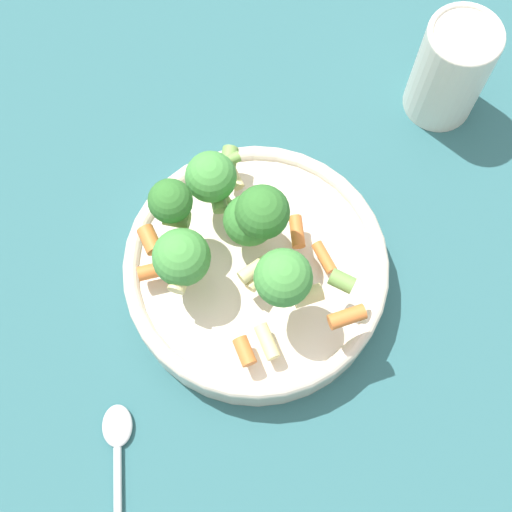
{
  "coord_description": "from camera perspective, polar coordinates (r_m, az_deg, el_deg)",
  "views": [
    {
      "loc": [
        -0.15,
        -0.14,
        0.62
      ],
      "look_at": [
        0.0,
        0.0,
        0.06
      ],
      "focal_mm": 50.0,
      "sensor_mm": 36.0,
      "label": 1
    }
  ],
  "objects": [
    {
      "name": "cup",
      "position": [
        0.71,
        15.31,
        14.23
      ],
      "size": [
        0.07,
        0.07,
        0.11
      ],
      "color": "silver",
      "rests_on": "ground_plane"
    },
    {
      "name": "bowl",
      "position": [
        0.63,
        0.0,
        -1.18
      ],
      "size": [
        0.23,
        0.23,
        0.05
      ],
      "color": "beige",
      "rests_on": "ground_plane"
    },
    {
      "name": "pasta_salad",
      "position": [
        0.57,
        -2.01,
        1.97
      ],
      "size": [
        0.14,
        0.19,
        0.09
      ],
      "color": "#8CB766",
      "rests_on": "bowl"
    },
    {
      "name": "ground_plane",
      "position": [
        0.66,
        0.0,
        -1.9
      ],
      "size": [
        3.0,
        3.0,
        0.0
      ],
      "primitive_type": "plane",
      "color": "#2D6066"
    },
    {
      "name": "spoon",
      "position": [
        0.63,
        -11.01,
        -16.36
      ],
      "size": [
        0.13,
        0.14,
        0.01
      ],
      "rotation": [
        0.0,
        0.0,
        7.13
      ],
      "color": "silver",
      "rests_on": "ground_plane"
    }
  ]
}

